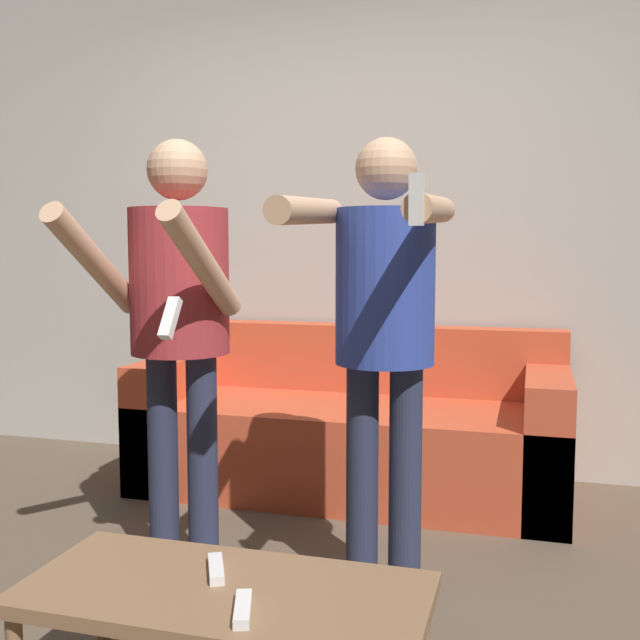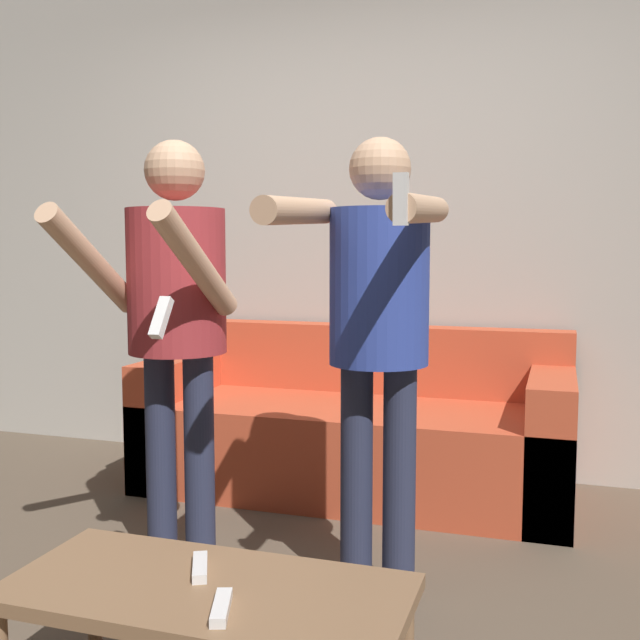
{
  "view_description": "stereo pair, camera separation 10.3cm",
  "coord_description": "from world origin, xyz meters",
  "px_view_note": "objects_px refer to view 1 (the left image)",
  "views": [
    {
      "loc": [
        0.92,
        -2.09,
        1.19
      ],
      "look_at": [
        0.08,
        0.86,
        0.89
      ],
      "focal_mm": 42.0,
      "sensor_mm": 36.0,
      "label": 1
    },
    {
      "loc": [
        1.02,
        -2.06,
        1.19
      ],
      "look_at": [
        0.08,
        0.86,
        0.89
      ],
      "focal_mm": 42.0,
      "sensor_mm": 36.0,
      "label": 2
    }
  ],
  "objects_px": {
    "couch": "(351,433)",
    "remote_far": "(216,569)",
    "coffee_table": "(225,602)",
    "remote_near": "(243,609)",
    "person_standing_left": "(178,306)",
    "person_standing_right": "(384,314)"
  },
  "relations": [
    {
      "from": "couch",
      "to": "person_standing_right",
      "type": "distance_m",
      "value": 1.36
    },
    {
      "from": "couch",
      "to": "remote_far",
      "type": "height_order",
      "value": "couch"
    },
    {
      "from": "remote_far",
      "to": "remote_near",
      "type": "bearing_deg",
      "value": -51.11
    },
    {
      "from": "person_standing_left",
      "to": "remote_far",
      "type": "xyz_separation_m",
      "value": [
        0.47,
        -0.74,
        -0.6
      ]
    },
    {
      "from": "person_standing_left",
      "to": "remote_near",
      "type": "bearing_deg",
      "value": -56.47
    },
    {
      "from": "couch",
      "to": "remote_near",
      "type": "height_order",
      "value": "couch"
    },
    {
      "from": "couch",
      "to": "remote_near",
      "type": "relative_size",
      "value": 13.3
    },
    {
      "from": "couch",
      "to": "person_standing_left",
      "type": "bearing_deg",
      "value": -108.72
    },
    {
      "from": "person_standing_right",
      "to": "remote_far",
      "type": "bearing_deg",
      "value": -110.89
    },
    {
      "from": "coffee_table",
      "to": "remote_near",
      "type": "height_order",
      "value": "remote_near"
    },
    {
      "from": "remote_near",
      "to": "coffee_table",
      "type": "bearing_deg",
      "value": 129.26
    },
    {
      "from": "couch",
      "to": "remote_far",
      "type": "distance_m",
      "value": 1.85
    },
    {
      "from": "coffee_table",
      "to": "person_standing_right",
      "type": "bearing_deg",
      "value": 73.87
    },
    {
      "from": "couch",
      "to": "person_standing_left",
      "type": "xyz_separation_m",
      "value": [
        -0.37,
        -1.1,
        0.7
      ]
    },
    {
      "from": "person_standing_left",
      "to": "person_standing_right",
      "type": "distance_m",
      "value": 0.75
    },
    {
      "from": "person_standing_right",
      "to": "coffee_table",
      "type": "height_order",
      "value": "person_standing_right"
    },
    {
      "from": "couch",
      "to": "coffee_table",
      "type": "bearing_deg",
      "value": -85.72
    },
    {
      "from": "coffee_table",
      "to": "remote_near",
      "type": "xyz_separation_m",
      "value": [
        0.09,
        -0.11,
        0.05
      ]
    },
    {
      "from": "person_standing_right",
      "to": "coffee_table",
      "type": "distance_m",
      "value": 1.05
    },
    {
      "from": "couch",
      "to": "remote_far",
      "type": "relative_size",
      "value": 13.56
    },
    {
      "from": "couch",
      "to": "person_standing_left",
      "type": "distance_m",
      "value": 1.36
    },
    {
      "from": "couch",
      "to": "person_standing_left",
      "type": "height_order",
      "value": "person_standing_left"
    }
  ]
}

